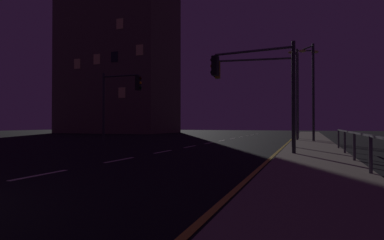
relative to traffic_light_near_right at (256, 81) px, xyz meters
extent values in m
plane|color=black|center=(-4.12, 0.95, -3.80)|extent=(112.00, 112.00, 0.00)
cube|color=gray|center=(2.97, 0.95, -3.73)|extent=(2.83, 77.00, 0.14)
cube|color=silver|center=(-4.12, -11.55, -3.79)|extent=(0.14, 2.00, 0.01)
cube|color=silver|center=(-4.12, -7.55, -3.79)|extent=(0.14, 2.00, 0.01)
cube|color=silver|center=(-4.12, -3.55, -3.79)|extent=(0.14, 2.00, 0.01)
cube|color=silver|center=(-4.12, 0.45, -3.79)|extent=(0.14, 2.00, 0.01)
cube|color=silver|center=(-4.12, 4.45, -3.79)|extent=(0.14, 2.00, 0.01)
cube|color=silver|center=(-4.12, 8.45, -3.79)|extent=(0.14, 2.00, 0.01)
cube|color=silver|center=(-4.12, 12.45, -3.79)|extent=(0.14, 2.00, 0.01)
cube|color=silver|center=(-4.12, 16.45, -3.79)|extent=(0.14, 2.00, 0.01)
cube|color=silver|center=(-4.12, 20.45, -3.79)|extent=(0.14, 2.00, 0.01)
cube|color=silver|center=(-4.12, 24.45, -3.79)|extent=(0.14, 2.00, 0.01)
cube|color=silver|center=(-4.12, 28.45, -3.79)|extent=(0.14, 2.00, 0.01)
cube|color=gold|center=(1.30, 5.95, -3.79)|extent=(0.14, 53.00, 0.01)
cylinder|color=#38383D|center=(1.96, 0.24, -1.09)|extent=(0.16, 0.16, 5.14)
cylinder|color=#4C4C51|center=(-0.11, -0.01, 1.23)|extent=(4.15, 0.62, 0.11)
cube|color=olive|center=(-2.18, -0.27, 0.71)|extent=(0.32, 0.37, 0.95)
sphere|color=black|center=(-2.33, -0.29, 1.01)|extent=(0.20, 0.20, 0.20)
sphere|color=orange|center=(-2.33, -0.29, 0.71)|extent=(0.20, 0.20, 0.20)
sphere|color=black|center=(-2.33, -0.29, 0.41)|extent=(0.20, 0.20, 0.20)
cylinder|color=#2D3033|center=(-10.20, 0.16, -1.38)|extent=(0.16, 0.16, 4.82)
cylinder|color=#2D3033|center=(-8.89, 0.16, 0.78)|extent=(2.62, 0.12, 0.11)
cube|color=black|center=(-7.58, 0.15, 0.25)|extent=(0.28, 0.34, 0.95)
sphere|color=black|center=(-7.42, 0.15, 0.55)|extent=(0.20, 0.20, 0.20)
sphere|color=orange|center=(-7.42, 0.15, 0.25)|extent=(0.20, 0.20, 0.20)
sphere|color=black|center=(-7.42, 0.15, -0.05)|extent=(0.20, 0.20, 0.20)
cylinder|color=#2D3033|center=(2.16, -3.82, -1.24)|extent=(0.16, 0.16, 4.84)
cylinder|color=#4C4C51|center=(0.34, -3.58, 0.93)|extent=(3.64, 0.59, 0.11)
cube|color=black|center=(-1.47, -3.34, 0.41)|extent=(0.32, 0.37, 0.95)
sphere|color=black|center=(-1.62, -3.32, 0.71)|extent=(0.20, 0.20, 0.20)
sphere|color=orange|center=(-1.62, -3.32, 0.41)|extent=(0.20, 0.20, 0.20)
sphere|color=black|center=(-1.62, -3.32, 0.11)|extent=(0.20, 0.20, 0.20)
cylinder|color=#38383D|center=(3.12, 7.58, -0.01)|extent=(0.18, 0.18, 7.29)
cylinder|color=#2D3033|center=(2.74, 8.14, 3.49)|extent=(0.85, 1.16, 0.10)
ellipsoid|color=#F9D172|center=(2.36, 8.69, 3.39)|extent=(0.56, 0.36, 0.24)
cylinder|color=#4C4C51|center=(1.92, 8.98, -0.01)|extent=(0.18, 0.18, 7.29)
cylinder|color=#38383D|center=(2.60, 9.19, 3.49)|extent=(1.39, 0.51, 0.10)
ellipsoid|color=#F9D172|center=(3.28, 9.39, 3.39)|extent=(0.56, 0.36, 0.24)
cylinder|color=#2D3033|center=(1.89, 11.57, 0.09)|extent=(0.18, 0.18, 7.48)
cylinder|color=#38383D|center=(1.68, 10.69, 3.68)|extent=(0.53, 1.79, 0.10)
ellipsoid|color=#F9D172|center=(1.46, 9.81, 3.58)|extent=(0.56, 0.36, 0.24)
cylinder|color=#59595E|center=(4.23, -9.20, -3.18)|extent=(0.09, 0.09, 0.95)
cylinder|color=#59595E|center=(4.23, -6.09, -3.18)|extent=(0.09, 0.09, 0.95)
cylinder|color=#59595E|center=(4.23, -2.97, -3.18)|extent=(0.09, 0.09, 0.95)
cylinder|color=#59595E|center=(4.23, 0.14, -3.18)|extent=(0.09, 0.09, 0.95)
cube|color=slate|center=(4.23, -9.20, -2.71)|extent=(0.06, 18.69, 0.06)
cube|color=brown|center=(-26.19, 27.65, 12.18)|extent=(17.05, 11.19, 31.95)
cube|color=#EACC7A|center=(-22.61, 22.03, 11.98)|extent=(1.10, 0.06, 1.50)
cube|color=#EACC7A|center=(-26.48, 22.03, 7.15)|extent=(1.10, 0.06, 1.50)
cube|color=#EACC7A|center=(-22.23, 22.03, 2.08)|extent=(1.10, 0.06, 1.50)
cube|color=#EACC7A|center=(-29.95, 22.03, 6.68)|extent=(1.10, 0.06, 1.50)
cube|color=#EACC7A|center=(-19.41, 22.03, 7.97)|extent=(1.10, 0.06, 1.50)
cube|color=black|center=(-23.48, 22.03, 7.30)|extent=(1.10, 0.06, 1.50)
camera|label=1|loc=(2.74, -18.58, -2.41)|focal=30.72mm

